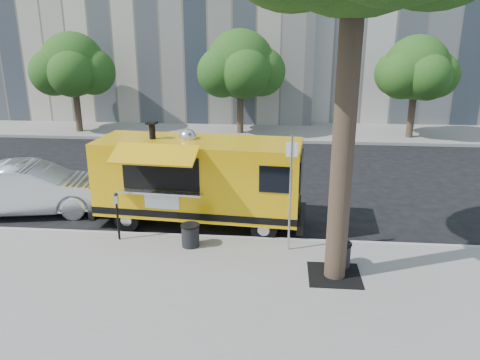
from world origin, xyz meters
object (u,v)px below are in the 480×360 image
object	(u,v)px
far_tree_a	(73,65)
far_tree_c	(417,68)
far_tree_b	(240,64)
trash_bin_right	(341,254)
sedan	(32,189)
parking_meter	(117,211)
sign_post	(290,187)
food_truck	(198,179)
trash_bin_left	(190,235)

from	to	relation	value
far_tree_a	far_tree_c	distance (m)	18.00
far_tree_b	trash_bin_right	bearing A→B (deg)	-75.86
far_tree_b	sedan	distance (m)	13.57
far_tree_c	parking_meter	size ratio (longest dim) A/B	3.90
far_tree_a	sign_post	xyz separation A→B (m)	(11.55, -13.85, -1.93)
parking_meter	far_tree_a	bearing A→B (deg)	117.15
trash_bin_right	far_tree_c	bearing A→B (deg)	70.48
far_tree_b	food_truck	size ratio (longest dim) A/B	0.87
far_tree_a	food_truck	bearing A→B (deg)	-53.64
sign_post	food_truck	bearing A→B (deg)	146.48
food_truck	far_tree_c	bearing A→B (deg)	57.86
far_tree_b	sedan	size ratio (longest dim) A/B	1.13
far_tree_b	sedan	world-z (taller)	far_tree_b
far_tree_c	sedan	bearing A→B (deg)	-140.97
sign_post	trash_bin_left	distance (m)	2.90
food_truck	trash_bin_right	size ratio (longest dim) A/B	10.58
far_tree_b	food_truck	world-z (taller)	far_tree_b
parking_meter	food_truck	xyz separation A→B (m)	(1.91, 1.55, 0.44)
food_truck	trash_bin_left	distance (m)	2.02
sedan	sign_post	bearing A→B (deg)	-116.60
far_tree_c	food_truck	distance (m)	15.39
far_tree_b	sign_post	distance (m)	14.61
far_tree_a	far_tree_c	size ratio (longest dim) A/B	1.03
trash_bin_left	trash_bin_right	bearing A→B (deg)	-11.14
far_tree_a	far_tree_b	xyz separation A→B (m)	(9.00, 0.40, 0.06)
far_tree_b	food_truck	distance (m)	12.73
far_tree_a	far_tree_c	world-z (taller)	far_tree_a
sign_post	trash_bin_right	bearing A→B (deg)	-31.97
far_tree_a	sedan	size ratio (longest dim) A/B	1.10
food_truck	far_tree_a	bearing A→B (deg)	130.92
trash_bin_right	far_tree_b	bearing A→B (deg)	104.14
far_tree_b	far_tree_c	xyz separation A→B (m)	(9.00, -0.30, -0.12)
parking_meter	trash_bin_right	size ratio (longest dim) A/B	2.24
sign_post	trash_bin_left	size ratio (longest dim) A/B	4.99
trash_bin_left	trash_bin_right	xyz separation A→B (m)	(3.78, -0.75, -0.00)
trash_bin_left	trash_bin_right	world-z (taller)	trash_bin_left
trash_bin_left	food_truck	bearing A→B (deg)	93.00
far_tree_a	sedan	distance (m)	12.52
parking_meter	food_truck	world-z (taller)	food_truck
trash_bin_left	far_tree_c	bearing A→B (deg)	57.22
far_tree_c	food_truck	size ratio (longest dim) A/B	0.83
far_tree_c	parking_meter	bearing A→B (deg)	-128.66
sign_post	far_tree_a	bearing A→B (deg)	129.83
trash_bin_right	parking_meter	bearing A→B (deg)	170.48
sedan	far_tree_b	bearing A→B (deg)	-35.69
far_tree_a	trash_bin_right	distance (m)	19.70
sedan	food_truck	bearing A→B (deg)	-106.09
far_tree_a	parking_meter	xyz separation A→B (m)	(7.00, -13.65, -2.79)
parking_meter	sedan	xyz separation A→B (m)	(-3.48, 2.01, -0.18)
sign_post	food_truck	distance (m)	3.20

